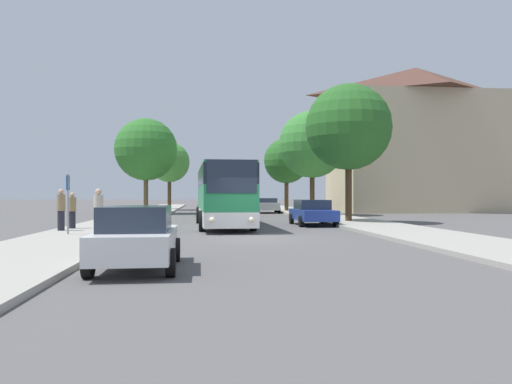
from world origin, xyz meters
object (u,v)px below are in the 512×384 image
(bus_front, at_px, (223,194))
(tree_left_far, at_px, (169,162))
(pedestrian_waiting_far, at_px, (98,212))
(tree_right_mid, at_px, (312,145))
(pedestrian_waiting_near, at_px, (72,210))
(tree_right_far, at_px, (348,127))
(pedestrian_walking_back, at_px, (61,209))
(parked_car_left_curb, at_px, (137,237))
(tree_right_near, at_px, (286,161))
(parked_car_right_far, at_px, (267,205))
(bus_stop_sign, at_px, (68,197))
(tree_left_near, at_px, (146,150))
(bus_middle, at_px, (215,194))
(parked_car_right_near, at_px, (312,212))

(bus_front, xyz_separation_m, tree_left_far, (-4.86, 28.77, 3.54))
(pedestrian_waiting_far, relative_size, tree_right_mid, 0.21)
(pedestrian_waiting_near, bearing_deg, tree_right_far, 120.74)
(bus_front, height_order, pedestrian_waiting_far, bus_front)
(pedestrian_waiting_near, relative_size, pedestrian_walking_back, 0.92)
(tree_right_mid, bearing_deg, parked_car_left_curb, -110.06)
(bus_front, xyz_separation_m, tree_right_near, (7.12, 21.82, 3.32))
(parked_car_right_far, bearing_deg, tree_right_mid, 118.88)
(pedestrian_walking_back, bearing_deg, bus_stop_sign, 140.98)
(bus_stop_sign, bearing_deg, pedestrian_waiting_far, -37.79)
(tree_left_near, bearing_deg, parked_car_right_far, 6.71)
(bus_front, height_order, parked_car_left_curb, bus_front)
(bus_middle, bearing_deg, tree_left_far, 110.36)
(pedestrian_waiting_near, height_order, tree_left_near, tree_left_near)
(pedestrian_waiting_near, distance_m, tree_right_far, 16.60)
(pedestrian_waiting_near, xyz_separation_m, tree_left_near, (1.03, 20.88, 4.74))
(tree_right_near, bearing_deg, pedestrian_walking_back, -119.10)
(tree_left_far, distance_m, tree_right_near, 13.85)
(pedestrian_walking_back, height_order, tree_right_near, tree_right_near)
(tree_left_near, distance_m, tree_right_far, 20.94)
(pedestrian_walking_back, xyz_separation_m, tree_right_mid, (15.25, 17.71, 4.80))
(parked_car_right_near, xyz_separation_m, bus_stop_sign, (-11.63, -6.99, 0.91))
(tree_right_far, bearing_deg, pedestrian_waiting_far, -142.41)
(parked_car_left_curb, xyz_separation_m, tree_left_near, (-3.62, 33.29, 4.98))
(bus_middle, xyz_separation_m, tree_right_far, (7.83, -12.48, 4.06))
(tree_left_near, bearing_deg, tree_right_near, 15.42)
(bus_front, bearing_deg, pedestrian_waiting_near, -161.29)
(parked_car_right_near, relative_size, pedestrian_walking_back, 2.47)
(parked_car_left_curb, height_order, parked_car_right_near, parked_car_left_curb)
(bus_stop_sign, distance_m, pedestrian_waiting_near, 3.64)
(parked_car_left_curb, distance_m, parked_car_right_far, 35.39)
(bus_stop_sign, relative_size, tree_right_far, 0.29)
(bus_middle, relative_size, pedestrian_waiting_far, 6.04)
(parked_car_right_near, bearing_deg, tree_left_near, -57.48)
(parked_car_left_curb, bearing_deg, parked_car_right_near, 63.57)
(pedestrian_walking_back, bearing_deg, pedestrian_waiting_far, 154.45)
(pedestrian_waiting_far, height_order, tree_left_far, tree_left_far)
(bus_front, bearing_deg, tree_left_near, 106.91)
(bus_front, height_order, tree_left_far, tree_left_far)
(pedestrian_waiting_far, relative_size, tree_left_near, 0.22)
(pedestrian_waiting_far, distance_m, tree_right_mid, 25.07)
(tree_left_near, xyz_separation_m, tree_left_far, (1.33, 10.62, -0.45))
(tree_left_near, relative_size, tree_right_near, 1.17)
(bus_front, distance_m, bus_stop_sign, 9.00)
(parked_car_right_near, distance_m, tree_left_far, 30.08)
(tree_left_near, bearing_deg, pedestrian_waiting_near, -92.82)
(bus_front, xyz_separation_m, tree_right_mid, (7.91, 13.56, 4.14))
(bus_middle, xyz_separation_m, tree_right_mid, (7.99, -1.46, 4.10))
(parked_car_right_far, xyz_separation_m, pedestrian_waiting_near, (-12.12, -22.18, 0.26))
(parked_car_right_far, bearing_deg, tree_left_near, 8.48)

